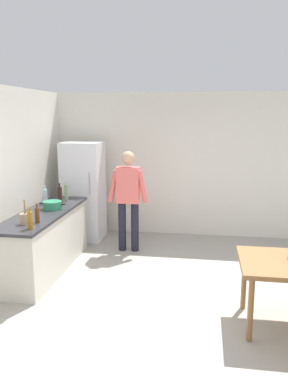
# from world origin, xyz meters

# --- Properties ---
(ground_plane) EXTENTS (14.00, 14.00, 0.00)m
(ground_plane) POSITION_xyz_m (0.00, 0.00, 0.00)
(ground_plane) COLOR #9E998E
(wall_back) EXTENTS (6.40, 0.12, 2.70)m
(wall_back) POSITION_xyz_m (0.00, 3.00, 1.35)
(wall_back) COLOR silver
(wall_back) RESTS_ON ground_plane
(kitchen_counter) EXTENTS (0.64, 2.20, 0.90)m
(kitchen_counter) POSITION_xyz_m (-2.00, 0.80, 0.45)
(kitchen_counter) COLOR beige
(kitchen_counter) RESTS_ON ground_plane
(refrigerator) EXTENTS (0.70, 0.67, 1.80)m
(refrigerator) POSITION_xyz_m (-1.90, 2.40, 0.90)
(refrigerator) COLOR white
(refrigerator) RESTS_ON ground_plane
(person) EXTENTS (0.70, 0.22, 1.70)m
(person) POSITION_xyz_m (-0.95, 1.85, 0.98)
(person) COLOR #1E1E2D
(person) RESTS_ON ground_plane
(cooking_pot) EXTENTS (0.40, 0.28, 0.12)m
(cooking_pot) POSITION_xyz_m (-1.94, 0.98, 0.96)
(cooking_pot) COLOR #2D845B
(cooking_pot) RESTS_ON kitchen_counter
(utensil_jar) EXTENTS (0.11, 0.11, 0.32)m
(utensil_jar) POSITION_xyz_m (-1.98, 0.14, 0.98)
(utensil_jar) COLOR tan
(utensil_jar) RESTS_ON kitchen_counter
(bottle_vinegar_tall) EXTENTS (0.06, 0.06, 0.32)m
(bottle_vinegar_tall) POSITION_xyz_m (-1.93, 1.56, 1.04)
(bottle_vinegar_tall) COLOR gray
(bottle_vinegar_tall) RESTS_ON kitchen_counter
(bottle_beer_brown) EXTENTS (0.06, 0.06, 0.26)m
(bottle_beer_brown) POSITION_xyz_m (-1.84, 0.23, 1.01)
(bottle_beer_brown) COLOR #5B3314
(bottle_beer_brown) RESTS_ON kitchen_counter
(bottle_oil_amber) EXTENTS (0.06, 0.06, 0.28)m
(bottle_oil_amber) POSITION_xyz_m (-1.81, -0.05, 1.02)
(bottle_oil_amber) COLOR #996619
(bottle_oil_amber) RESTS_ON kitchen_counter
(bottle_water_clear) EXTENTS (0.07, 0.07, 0.30)m
(bottle_water_clear) POSITION_xyz_m (-2.16, 1.27, 1.03)
(bottle_water_clear) COLOR silver
(bottle_water_clear) RESTS_ON kitchen_counter
(bottle_wine_dark) EXTENTS (0.08, 0.08, 0.34)m
(bottle_wine_dark) POSITION_xyz_m (-1.93, 1.27, 1.05)
(bottle_wine_dark) COLOR black
(bottle_wine_dark) RESTS_ON kitchen_counter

